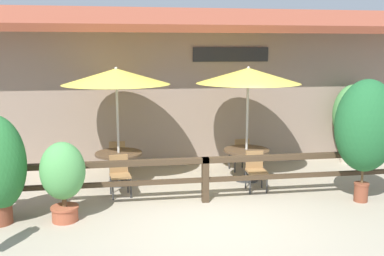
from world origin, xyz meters
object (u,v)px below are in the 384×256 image
(patio_umbrella_near, at_px, (116,77))
(potted_plant_tall_tropical, at_px, (63,175))
(chair_near_streetside, at_px, (120,173))
(potted_plant_small_flowering, at_px, (366,127))
(chair_middle_streetside, at_px, (256,169))
(dining_table_middle, at_px, (246,155))
(dining_table_near, at_px, (119,159))
(chair_middle_wallside, at_px, (240,152))
(potted_plant_broad_leaf, at_px, (352,116))
(chair_near_wallside, at_px, (117,155))
(patio_umbrella_middle, at_px, (248,76))

(patio_umbrella_near, bearing_deg, potted_plant_tall_tropical, -114.85)
(chair_near_streetside, height_order, potted_plant_small_flowering, potted_plant_small_flowering)
(chair_middle_streetside, bearing_deg, dining_table_middle, 90.95)
(chair_middle_streetside, bearing_deg, patio_umbrella_near, 164.25)
(dining_table_near, xyz_separation_m, chair_middle_wallside, (3.10, 0.62, -0.11))
(dining_table_near, relative_size, chair_middle_streetside, 1.25)
(potted_plant_tall_tropical, bearing_deg, dining_table_middle, 25.86)
(chair_middle_wallside, bearing_deg, patio_umbrella_near, 2.85)
(patio_umbrella_near, xyz_separation_m, potted_plant_tall_tropical, (-0.97, -2.10, -1.65))
(chair_near_streetside, bearing_deg, patio_umbrella_near, 83.13)
(chair_middle_streetside, bearing_deg, potted_plant_broad_leaf, 31.10)
(chair_middle_streetside, bearing_deg, chair_middle_wallside, 89.12)
(potted_plant_tall_tropical, height_order, potted_plant_broad_leaf, potted_plant_broad_leaf)
(chair_near_wallside, bearing_deg, potted_plant_small_flowering, 148.45)
(chair_near_wallside, xyz_separation_m, potted_plant_tall_tropical, (-0.92, -2.92, 0.38))
(chair_middle_wallside, bearing_deg, potted_plant_tall_tropical, 25.26)
(potted_plant_small_flowering, bearing_deg, chair_near_streetside, 166.75)
(patio_umbrella_middle, xyz_separation_m, potted_plant_broad_leaf, (3.33, 1.14, -1.21))
(potted_plant_broad_leaf, bearing_deg, chair_near_wallside, -178.51)
(chair_near_wallside, xyz_separation_m, potted_plant_broad_leaf, (6.42, 0.17, 0.82))
(chair_near_wallside, distance_m, chair_middle_wallside, 3.16)
(potted_plant_tall_tropical, bearing_deg, chair_near_streetside, 52.13)
(dining_table_near, height_order, potted_plant_tall_tropical, potted_plant_tall_tropical)
(patio_umbrella_middle, bearing_deg, chair_near_wallside, 162.63)
(chair_near_wallside, xyz_separation_m, chair_middle_wallside, (3.15, -0.19, 0.00))
(patio_umbrella_near, relative_size, chair_near_streetside, 3.13)
(dining_table_middle, height_order, chair_middle_wallside, chair_middle_wallside)
(patio_umbrella_near, height_order, chair_middle_wallside, patio_umbrella_near)
(patio_umbrella_near, xyz_separation_m, dining_table_near, (-0.00, 0.00, -1.91))
(dining_table_middle, bearing_deg, chair_middle_streetside, -90.29)
(chair_middle_wallside, height_order, potted_plant_broad_leaf, potted_plant_broad_leaf)
(dining_table_near, distance_m, potted_plant_small_flowering, 5.47)
(patio_umbrella_middle, distance_m, chair_middle_wallside, 2.17)
(patio_umbrella_near, relative_size, dining_table_middle, 2.50)
(dining_table_near, bearing_deg, chair_middle_streetside, -17.00)
(dining_table_near, xyz_separation_m, dining_table_middle, (3.04, -0.15, 0.00))
(chair_middle_streetside, bearing_deg, patio_umbrella_middle, 90.95)
(patio_umbrella_near, bearing_deg, dining_table_middle, -2.88)
(dining_table_near, relative_size, potted_plant_tall_tropical, 0.73)
(chair_near_streetside, distance_m, potted_plant_broad_leaf, 6.65)
(patio_umbrella_near, xyz_separation_m, patio_umbrella_middle, (3.04, -0.15, 0.00))
(dining_table_middle, bearing_deg, chair_near_wallside, 162.63)
(potted_plant_small_flowering, bearing_deg, dining_table_middle, 136.86)
(chair_near_streetside, height_order, chair_middle_wallside, same)
(dining_table_near, bearing_deg, patio_umbrella_near, -45.00)
(patio_umbrella_near, distance_m, potted_plant_small_flowering, 5.46)
(patio_umbrella_middle, distance_m, potted_plant_broad_leaf, 3.72)
(patio_umbrella_near, bearing_deg, potted_plant_broad_leaf, 8.76)
(chair_near_wallside, bearing_deg, chair_near_streetside, 90.19)
(potted_plant_small_flowering, bearing_deg, potted_plant_broad_leaf, 65.23)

